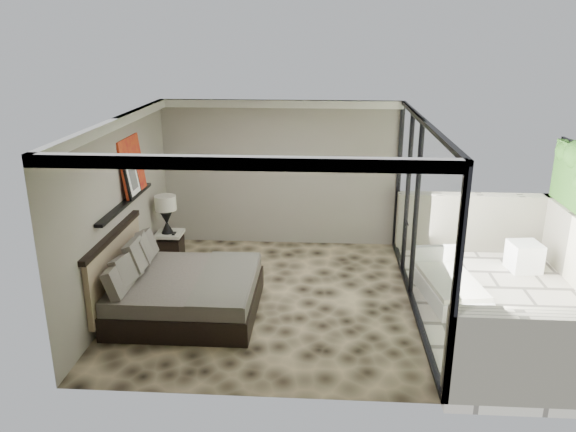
# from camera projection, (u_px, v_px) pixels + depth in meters

# --- Properties ---
(floor) EXTENTS (5.00, 5.00, 0.00)m
(floor) POSITION_uv_depth(u_px,v_px,m) (268.00, 298.00, 8.82)
(floor) COLOR black
(floor) RESTS_ON ground
(ceiling) EXTENTS (4.50, 5.00, 0.02)m
(ceiling) POSITION_uv_depth(u_px,v_px,m) (266.00, 121.00, 7.95)
(ceiling) COLOR silver
(ceiling) RESTS_ON back_wall
(back_wall) EXTENTS (4.50, 0.02, 2.80)m
(back_wall) POSITION_uv_depth(u_px,v_px,m) (280.00, 174.00, 10.74)
(back_wall) COLOR gray
(back_wall) RESTS_ON floor
(left_wall) EXTENTS (0.02, 5.00, 2.80)m
(left_wall) POSITION_uv_depth(u_px,v_px,m) (120.00, 211.00, 8.52)
(left_wall) COLOR gray
(left_wall) RESTS_ON floor
(glass_wall) EXTENTS (0.08, 5.00, 2.80)m
(glass_wall) POSITION_uv_depth(u_px,v_px,m) (419.00, 217.00, 8.24)
(glass_wall) COLOR white
(glass_wall) RESTS_ON floor
(terrace_slab) EXTENTS (3.00, 5.00, 0.12)m
(terrace_slab) POSITION_uv_depth(u_px,v_px,m) (511.00, 309.00, 8.61)
(terrace_slab) COLOR #BBB1A0
(terrace_slab) RESTS_ON ground
(picture_ledge) EXTENTS (0.12, 2.20, 0.05)m
(picture_ledge) POSITION_uv_depth(u_px,v_px,m) (126.00, 203.00, 8.58)
(picture_ledge) COLOR black
(picture_ledge) RESTS_ON left_wall
(bed) EXTENTS (2.12, 2.05, 1.17)m
(bed) POSITION_uv_depth(u_px,v_px,m) (180.00, 290.00, 8.32)
(bed) COLOR black
(bed) RESTS_ON floor
(nightstand) EXTENTS (0.53, 0.53, 0.47)m
(nightstand) POSITION_uv_depth(u_px,v_px,m) (171.00, 247.00, 10.29)
(nightstand) COLOR black
(nightstand) RESTS_ON floor
(table_lamp) EXTENTS (0.38, 0.38, 0.70)m
(table_lamp) POSITION_uv_depth(u_px,v_px,m) (166.00, 209.00, 10.03)
(table_lamp) COLOR black
(table_lamp) RESTS_ON nightstand
(abstract_canvas) EXTENTS (0.13, 0.90, 0.90)m
(abstract_canvas) POSITION_uv_depth(u_px,v_px,m) (132.00, 166.00, 8.87)
(abstract_canvas) COLOR #C24810
(abstract_canvas) RESTS_ON picture_ledge
(framed_print) EXTENTS (0.11, 0.50, 0.60)m
(framed_print) POSITION_uv_depth(u_px,v_px,m) (132.00, 178.00, 8.71)
(framed_print) COLOR black
(framed_print) RESTS_ON picture_ledge
(ottoman) EXTENTS (0.56, 0.56, 0.51)m
(ottoman) POSITION_uv_depth(u_px,v_px,m) (524.00, 257.00, 9.80)
(ottoman) COLOR white
(ottoman) RESTS_ON terrace_slab
(lounger) EXTENTS (0.99, 1.64, 0.60)m
(lounger) POSITION_uv_depth(u_px,v_px,m) (449.00, 286.00, 8.81)
(lounger) COLOR white
(lounger) RESTS_ON terrace_slab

